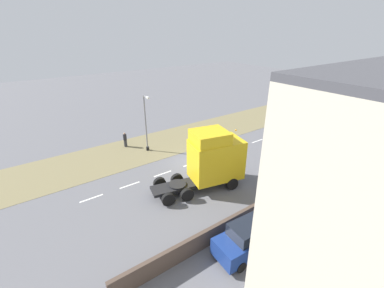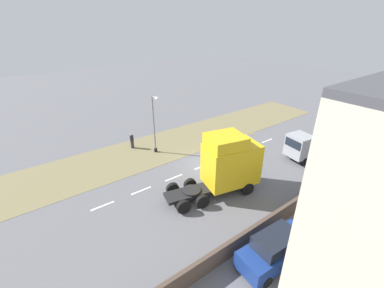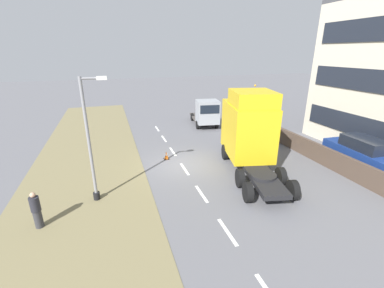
% 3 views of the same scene
% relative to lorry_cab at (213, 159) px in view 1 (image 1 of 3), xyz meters
% --- Properties ---
extents(ground_plane, '(120.00, 120.00, 0.00)m').
position_rel_lorry_cab_xyz_m(ground_plane, '(-4.05, 1.39, -2.49)').
color(ground_plane, slate).
rests_on(ground_plane, ground).
extents(grass_verge, '(7.00, 44.00, 0.01)m').
position_rel_lorry_cab_xyz_m(grass_verge, '(-10.05, 1.39, -2.49)').
color(grass_verge, olive).
rests_on(grass_verge, ground).
extents(lane_markings, '(0.16, 21.00, 0.00)m').
position_rel_lorry_cab_xyz_m(lane_markings, '(-4.05, 0.69, -2.49)').
color(lane_markings, white).
rests_on(lane_markings, ground).
extents(boundary_wall, '(0.25, 24.00, 1.25)m').
position_rel_lorry_cab_xyz_m(boundary_wall, '(4.95, 1.39, -1.87)').
color(boundary_wall, '#4C3D33').
rests_on(boundary_wall, ground).
extents(lorry_cab, '(4.12, 7.82, 5.09)m').
position_rel_lorry_cab_xyz_m(lorry_cab, '(0.00, 0.00, 0.00)').
color(lorry_cab, black).
rests_on(lorry_cab, ground).
extents(flatbed_truck, '(2.82, 5.68, 2.75)m').
position_rel_lorry_cab_xyz_m(flatbed_truck, '(0.72, 9.32, -1.05)').
color(flatbed_truck, '#999EA3').
rests_on(flatbed_truck, ground).
extents(parked_car, '(2.12, 4.82, 2.07)m').
position_rel_lorry_cab_xyz_m(parked_car, '(6.72, -2.60, -1.49)').
color(parked_car, navy).
rests_on(parked_car, ground).
extents(lamp_post, '(1.28, 0.33, 6.13)m').
position_rel_lorry_cab_xyz_m(lamp_post, '(-9.24, -1.38, 0.31)').
color(lamp_post, black).
rests_on(lamp_post, ground).
extents(pedestrian, '(0.39, 0.39, 1.70)m').
position_rel_lorry_cab_xyz_m(pedestrian, '(-11.62, -2.95, -1.66)').
color(pedestrian, '#333338').
rests_on(pedestrian, ground).
extents(traffic_cone_lead, '(0.36, 0.36, 0.58)m').
position_rel_lorry_cab_xyz_m(traffic_cone_lead, '(-4.81, 2.64, -2.21)').
color(traffic_cone_lead, black).
rests_on(traffic_cone_lead, ground).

